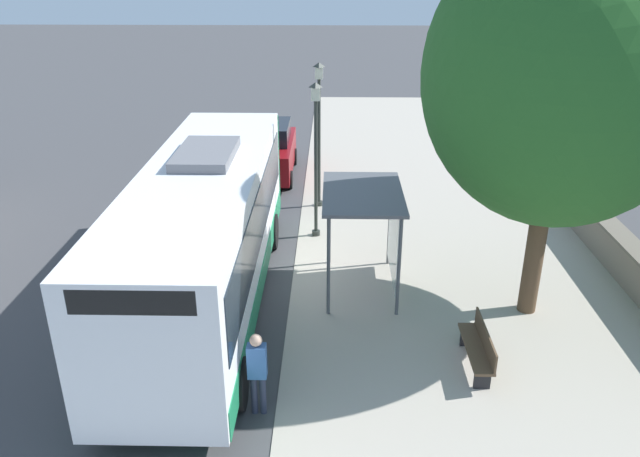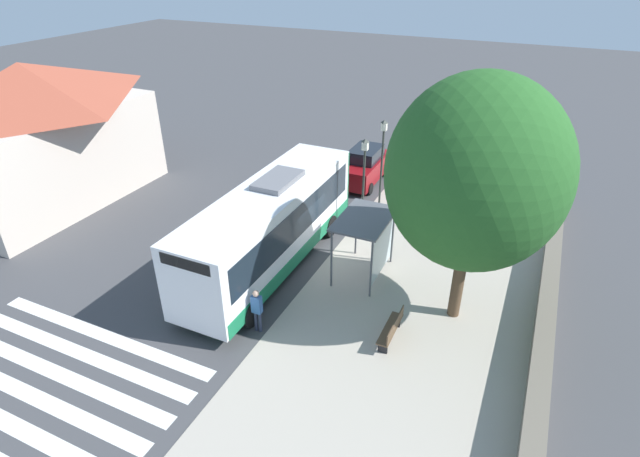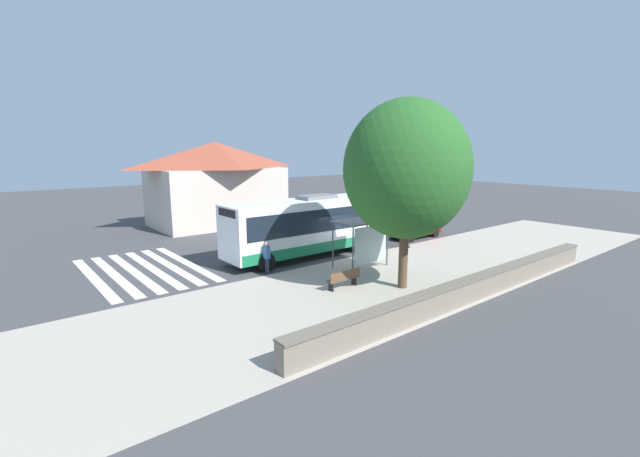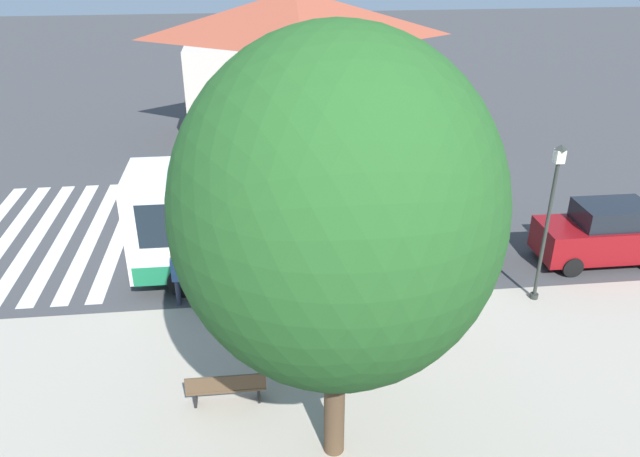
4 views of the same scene
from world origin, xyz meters
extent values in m
plane|color=#424244|center=(0.00, 0.00, 0.00)|extent=(120.00, 120.00, 0.00)
cube|color=#ADA393|center=(-4.50, 0.00, 0.01)|extent=(9.00, 44.00, 0.02)
cube|color=silver|center=(5.00, 7.32, 0.00)|extent=(9.00, 0.50, 0.01)
cube|color=silver|center=(5.00, 8.27, 0.00)|extent=(9.00, 0.50, 0.01)
cube|color=silver|center=(5.00, 9.22, 0.00)|extent=(9.00, 0.50, 0.01)
cube|color=silver|center=(5.00, 10.17, 0.00)|extent=(9.00, 0.50, 0.01)
cube|color=silver|center=(5.00, 11.12, 0.00)|extent=(9.00, 0.50, 0.01)
cube|color=slate|center=(-8.55, 0.00, 0.47)|extent=(0.50, 20.00, 0.95)
cube|color=#685F52|center=(-8.55, 0.00, 0.99)|extent=(0.60, 20.00, 0.08)
cube|color=beige|center=(15.42, 0.35, 2.38)|extent=(6.43, 10.16, 4.75)
pyramid|color=#9E4733|center=(15.42, 0.35, 5.82)|extent=(7.03, 10.76, 2.14)
cube|color=white|center=(1.89, 1.11, 1.93)|extent=(2.54, 10.27, 2.97)
cube|color=black|center=(1.89, 1.11, 2.32)|extent=(2.58, 9.45, 1.31)
cube|color=#197247|center=(1.89, 1.11, 0.75)|extent=(2.58, 10.07, 0.59)
cube|color=#197247|center=(1.89, -3.99, 1.93)|extent=(2.58, 0.06, 2.85)
cube|color=black|center=(1.89, 6.21, 3.12)|extent=(1.90, 0.08, 0.42)
cube|color=slate|center=(1.89, 0.34, 3.53)|extent=(1.27, 2.26, 0.22)
cylinder|color=black|center=(0.70, 4.71, 0.50)|extent=(0.30, 1.00, 1.00)
cylinder|color=black|center=(3.07, 4.71, 0.50)|extent=(0.30, 1.00, 1.00)
cylinder|color=black|center=(0.70, -2.07, 0.50)|extent=(0.30, 1.00, 1.00)
cylinder|color=black|center=(3.07, -2.07, 0.50)|extent=(0.30, 1.00, 1.00)
cylinder|color=#515459|center=(-0.93, -1.12, 1.24)|extent=(0.08, 0.08, 2.48)
cylinder|color=#515459|center=(-0.93, 1.47, 1.24)|extent=(0.08, 0.08, 2.48)
cylinder|color=#515459|center=(-2.52, -1.12, 1.24)|extent=(0.08, 0.08, 2.48)
cylinder|color=#515459|center=(-2.52, 1.47, 1.24)|extent=(0.08, 0.08, 2.48)
cube|color=#515459|center=(-1.73, 0.18, 2.52)|extent=(1.89, 2.89, 0.08)
cube|color=silver|center=(-2.50, 0.18, 1.37)|extent=(0.03, 2.33, 1.99)
cylinder|color=#2D3347|center=(0.22, 4.88, 0.40)|extent=(0.12, 0.12, 0.81)
cylinder|color=#2D3347|center=(0.38, 4.88, 0.40)|extent=(0.12, 0.12, 0.81)
cube|color=#38609E|center=(0.30, 4.88, 1.14)|extent=(0.34, 0.22, 0.65)
sphere|color=tan|center=(0.30, 4.88, 1.58)|extent=(0.22, 0.22, 0.22)
cube|color=brown|center=(-3.92, 3.42, 0.45)|extent=(0.40, 1.78, 0.06)
cube|color=brown|center=(-4.09, 3.42, 0.68)|extent=(0.04, 1.78, 0.40)
cube|color=black|center=(-3.92, 2.71, 0.23)|extent=(0.32, 0.06, 0.45)
cube|color=black|center=(-3.92, 4.13, 0.23)|extent=(0.32, 0.06, 0.45)
cylinder|color=#2D332D|center=(-0.57, -5.28, 0.08)|extent=(0.24, 0.24, 0.16)
cylinder|color=#2D332D|center=(-0.57, -5.28, 2.09)|extent=(0.10, 0.10, 4.18)
cube|color=silver|center=(-0.57, -5.28, 4.36)|extent=(0.24, 0.24, 0.35)
pyramid|color=#2D332D|center=(-0.57, -5.28, 4.60)|extent=(0.28, 0.28, 0.14)
cylinder|color=#2D332D|center=(-0.53, -2.91, 0.08)|extent=(0.24, 0.24, 0.16)
cylinder|color=#2D332D|center=(-0.53, -2.91, 2.02)|extent=(0.10, 0.10, 4.04)
cube|color=silver|center=(-0.53, -2.91, 4.22)|extent=(0.24, 0.24, 0.35)
pyramid|color=#2D332D|center=(-0.53, -2.91, 4.46)|extent=(0.28, 0.28, 0.14)
cylinder|color=brown|center=(-5.60, 1.20, 1.96)|extent=(0.42, 0.42, 3.92)
ellipsoid|color=#265B23|center=(-5.60, 1.20, 5.47)|extent=(5.64, 5.64, 6.20)
cube|color=maroon|center=(1.33, -8.29, 0.80)|extent=(1.71, 4.18, 1.05)
cube|color=black|center=(1.33, -8.40, 1.65)|extent=(1.45, 2.17, 0.65)
cylinder|color=black|center=(0.53, -6.94, 0.32)|extent=(0.22, 0.64, 0.64)
cylinder|color=black|center=(2.14, -6.94, 0.32)|extent=(0.22, 0.64, 0.64)
cylinder|color=black|center=(0.53, -9.65, 0.32)|extent=(0.22, 0.64, 0.64)
cylinder|color=black|center=(2.14, -9.65, 0.32)|extent=(0.22, 0.64, 0.64)
camera|label=1|loc=(-1.01, 13.94, 7.76)|focal=35.00mm
camera|label=2|loc=(-7.16, 15.99, 11.55)|focal=28.00mm
camera|label=3|loc=(-18.03, 16.14, 6.41)|focal=24.00mm
camera|label=4|loc=(-14.99, 2.52, 9.91)|focal=35.00mm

